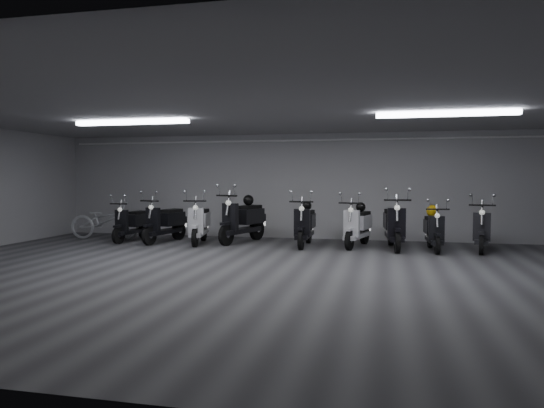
% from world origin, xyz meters
% --- Properties ---
extents(floor, '(14.00, 10.00, 0.01)m').
position_xyz_m(floor, '(0.00, 0.00, -0.01)').
color(floor, '#3D3D3F').
rests_on(floor, ground).
extents(ceiling, '(14.00, 10.00, 0.01)m').
position_xyz_m(ceiling, '(0.00, 0.00, 2.80)').
color(ceiling, gray).
rests_on(ceiling, ground).
extents(back_wall, '(14.00, 0.01, 2.80)m').
position_xyz_m(back_wall, '(0.00, 5.00, 1.40)').
color(back_wall, '#A1A1A4').
rests_on(back_wall, ground).
extents(front_wall, '(14.00, 0.01, 2.80)m').
position_xyz_m(front_wall, '(0.00, -5.00, 1.40)').
color(front_wall, '#A1A1A4').
rests_on(front_wall, ground).
extents(fluor_strip_left, '(2.40, 0.18, 0.08)m').
position_xyz_m(fluor_strip_left, '(-3.00, 1.00, 2.74)').
color(fluor_strip_left, white).
rests_on(fluor_strip_left, ceiling).
extents(fluor_strip_right, '(2.40, 0.18, 0.08)m').
position_xyz_m(fluor_strip_right, '(3.00, 1.00, 2.74)').
color(fluor_strip_right, white).
rests_on(fluor_strip_right, ceiling).
extents(conduit, '(13.60, 0.05, 0.05)m').
position_xyz_m(conduit, '(0.00, 4.92, 2.62)').
color(conduit, white).
rests_on(conduit, back_wall).
extents(scooter_0, '(0.77, 1.71, 1.23)m').
position_xyz_m(scooter_0, '(-4.33, 3.41, 0.61)').
color(scooter_0, black).
rests_on(scooter_0, floor).
extents(scooter_1, '(0.97, 1.88, 1.33)m').
position_xyz_m(scooter_1, '(-3.42, 3.39, 0.67)').
color(scooter_1, black).
rests_on(scooter_1, floor).
extents(scooter_2, '(0.93, 1.89, 1.35)m').
position_xyz_m(scooter_2, '(-2.47, 3.34, 0.67)').
color(scooter_2, silver).
rests_on(scooter_2, floor).
extents(scooter_3, '(1.28, 2.11, 1.49)m').
position_xyz_m(scooter_3, '(-1.50, 3.77, 0.75)').
color(scooter_3, black).
rests_on(scooter_3, floor).
extents(scooter_5, '(0.61, 1.82, 1.35)m').
position_xyz_m(scooter_5, '(0.14, 3.45, 0.68)').
color(scooter_5, black).
rests_on(scooter_5, floor).
extents(scooter_6, '(1.01, 1.86, 1.32)m').
position_xyz_m(scooter_6, '(1.36, 3.60, 0.66)').
color(scooter_6, silver).
rests_on(scooter_6, floor).
extents(scooter_7, '(0.81, 1.96, 1.43)m').
position_xyz_m(scooter_7, '(2.19, 3.43, 0.71)').
color(scooter_7, black).
rests_on(scooter_7, floor).
extents(scooter_8, '(0.61, 1.63, 1.19)m').
position_xyz_m(scooter_8, '(3.04, 3.34, 0.60)').
color(scooter_8, black).
rests_on(scooter_8, floor).
extents(scooter_9, '(0.89, 1.83, 1.31)m').
position_xyz_m(scooter_9, '(4.07, 3.51, 0.65)').
color(scooter_9, black).
rests_on(scooter_9, floor).
extents(bicycle, '(1.91, 0.81, 1.21)m').
position_xyz_m(bicycle, '(-5.27, 3.67, 0.60)').
color(bicycle, silver).
rests_on(bicycle, floor).
extents(helmet_0, '(0.28, 0.28, 0.28)m').
position_xyz_m(helmet_0, '(3.03, 3.56, 0.88)').
color(helmet_0, '#BB8B0B').
rests_on(helmet_0, scooter_8).
extents(helmet_1, '(0.27, 0.27, 0.27)m').
position_xyz_m(helmet_1, '(-1.41, 4.04, 1.06)').
color(helmet_1, black).
rests_on(helmet_1, scooter_3).
extents(helmet_2, '(0.24, 0.24, 0.24)m').
position_xyz_m(helmet_2, '(0.14, 3.70, 0.96)').
color(helmet_2, black).
rests_on(helmet_2, scooter_5).
extents(helmet_3, '(0.23, 0.23, 0.23)m').
position_xyz_m(helmet_3, '(1.42, 3.84, 0.93)').
color(helmet_3, black).
rests_on(helmet_3, scooter_6).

